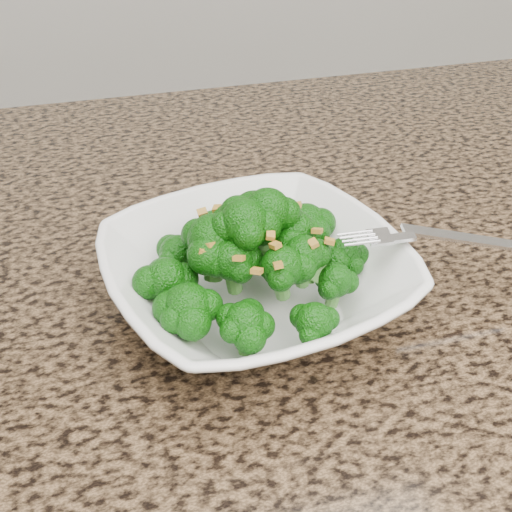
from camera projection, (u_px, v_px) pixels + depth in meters
name	position (u px, v px, depth m)	size (l,w,h in m)	color
granite_counter	(256.00, 336.00, 0.52)	(1.64, 1.04, 0.03)	brown
bowl	(256.00, 278.00, 0.51)	(0.23, 0.23, 0.06)	white
broccoli_pile	(256.00, 211.00, 0.47)	(0.20, 0.20, 0.07)	#105709
garlic_topping	(256.00, 167.00, 0.45)	(0.12, 0.12, 0.01)	#BA882D
fork	(406.00, 237.00, 0.50)	(0.17, 0.03, 0.01)	silver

